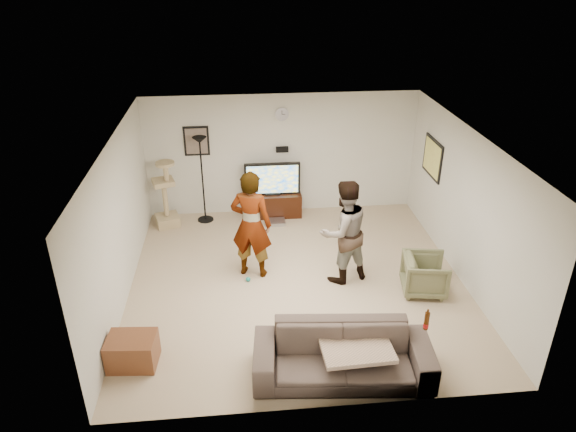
{
  "coord_description": "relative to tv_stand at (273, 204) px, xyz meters",
  "views": [
    {
      "loc": [
        -0.88,
        -7.32,
        4.94
      ],
      "look_at": [
        -0.13,
        0.2,
        1.13
      ],
      "focal_mm": 32.68,
      "sensor_mm": 36.0,
      "label": 1
    }
  ],
  "objects": [
    {
      "name": "cat_tree",
      "position": [
        -2.15,
        -0.22,
        0.44
      ],
      "size": [
        0.55,
        0.55,
        1.38
      ],
      "primitive_type": "cube",
      "rotation": [
        0.0,
        0.0,
        0.29
      ],
      "color": "tan",
      "rests_on": "floor"
    },
    {
      "name": "side_table",
      "position": [
        -2.18,
        -4.25,
        -0.03
      ],
      "size": [
        0.67,
        0.52,
        0.42
      ],
      "primitive_type": "cube",
      "rotation": [
        0.0,
        0.0,
        -0.08
      ],
      "color": "brown",
      "rests_on": "floor"
    },
    {
      "name": "person_left",
      "position": [
        -0.51,
        -2.19,
        0.7
      ],
      "size": [
        0.79,
        0.64,
        1.88
      ],
      "primitive_type": "imported",
      "rotation": [
        0.0,
        0.0,
        2.83
      ],
      "color": "gray",
      "rests_on": "floor"
    },
    {
      "name": "person_right",
      "position": [
        0.98,
        -2.49,
        0.65
      ],
      "size": [
        1.04,
        0.93,
        1.78
      ],
      "primitive_type": "imported",
      "rotation": [
        0.0,
        0.0,
        3.5
      ],
      "color": "#325E8D",
      "rests_on": "floor"
    },
    {
      "name": "floor_lamp",
      "position": [
        -1.4,
        -0.09,
        0.64
      ],
      "size": [
        0.32,
        0.32,
        1.77
      ],
      "primitive_type": "cylinder",
      "color": "black",
      "rests_on": "floor"
    },
    {
      "name": "armchair",
      "position": [
        2.23,
        -3.0,
        0.07
      ],
      "size": [
        0.79,
        0.78,
        0.63
      ],
      "primitive_type": "imported",
      "rotation": [
        0.0,
        0.0,
        1.4
      ],
      "color": "#636544",
      "rests_on": "floor"
    },
    {
      "name": "tv",
      "position": [
        0.0,
        0.0,
        0.58
      ],
      "size": [
        1.13,
        0.08,
        0.67
      ],
      "primitive_type": "cube",
      "color": "black",
      "rests_on": "tv_stand"
    },
    {
      "name": "floor",
      "position": [
        0.22,
        -2.5,
        -0.25
      ],
      "size": [
        5.5,
        5.5,
        0.02
      ],
      "primitive_type": "cube",
      "color": "tan",
      "rests_on": "ground"
    },
    {
      "name": "toy_ball",
      "position": [
        -0.59,
        -2.44,
        -0.2
      ],
      "size": [
        0.08,
        0.08,
        0.08
      ],
      "primitive_type": "sphere",
      "color": "#15817D",
      "rests_on": "floor"
    },
    {
      "name": "wall_front",
      "position": [
        0.22,
        -5.25,
        1.01
      ],
      "size": [
        5.5,
        0.04,
        2.5
      ],
      "primitive_type": "cube",
      "color": "silver",
      "rests_on": "floor"
    },
    {
      "name": "wall_left",
      "position": [
        -2.53,
        -2.5,
        1.01
      ],
      "size": [
        0.04,
        5.5,
        2.5
      ],
      "primitive_type": "cube",
      "color": "silver",
      "rests_on": "floor"
    },
    {
      "name": "picture_right",
      "position": [
        2.95,
        -0.9,
        1.26
      ],
      "size": [
        0.03,
        0.78,
        0.62
      ],
      "primitive_type": "cube",
      "color": "#E7DC69",
      "rests_on": "wall_right"
    },
    {
      "name": "wall_back",
      "position": [
        0.22,
        0.25,
        1.01
      ],
      "size": [
        5.5,
        0.04,
        2.5
      ],
      "primitive_type": "cube",
      "color": "silver",
      "rests_on": "floor"
    },
    {
      "name": "wall_clock",
      "position": [
        0.22,
        0.22,
        1.86
      ],
      "size": [
        0.26,
        0.04,
        0.26
      ],
      "primitive_type": "cylinder",
      "rotation": [
        1.57,
        0.0,
        0.0
      ],
      "color": "white",
      "rests_on": "wall_back"
    },
    {
      "name": "tv_stand",
      "position": [
        0.0,
        0.0,
        0.0
      ],
      "size": [
        1.17,
        0.45,
        0.49
      ],
      "primitive_type": "cube",
      "color": "black",
      "rests_on": "floor"
    },
    {
      "name": "beer_bottle",
      "position": [
        1.61,
        -4.73,
        0.55
      ],
      "size": [
        0.06,
        0.06,
        0.25
      ],
      "primitive_type": "cylinder",
      "color": "#421E06",
      "rests_on": "sofa"
    },
    {
      "name": "picture_back",
      "position": [
        -1.48,
        0.23,
        1.36
      ],
      "size": [
        0.42,
        0.03,
        0.52
      ],
      "primitive_type": "cube",
      "color": "#665850",
      "rests_on": "wall_back"
    },
    {
      "name": "wall_right",
      "position": [
        2.97,
        -2.5,
        1.01
      ],
      "size": [
        0.04,
        5.5,
        2.5
      ],
      "primitive_type": "cube",
      "color": "silver",
      "rests_on": "floor"
    },
    {
      "name": "throw_blanket",
      "position": [
        0.72,
        -4.73,
        0.21
      ],
      "size": [
        0.93,
        0.74,
        0.06
      ],
      "primitive_type": "cube",
      "rotation": [
        0.0,
        0.0,
        0.04
      ],
      "color": "tan",
      "rests_on": "sofa"
    },
    {
      "name": "sofa",
      "position": [
        0.56,
        -4.73,
        0.09
      ],
      "size": [
        2.35,
        1.09,
        0.67
      ],
      "primitive_type": "imported",
      "rotation": [
        0.0,
        0.0,
        -0.09
      ],
      "color": "#483B35",
      "rests_on": "floor"
    },
    {
      "name": "console_box",
      "position": [
        0.02,
        -0.4,
        -0.21
      ],
      "size": [
        0.4,
        0.3,
        0.07
      ],
      "primitive_type": "cube",
      "color": "#ABABB8",
      "rests_on": "floor"
    },
    {
      "name": "wall_speaker",
      "position": [
        0.22,
        0.19,
        1.14
      ],
      "size": [
        0.25,
        0.1,
        0.1
      ],
      "primitive_type": "cube",
      "color": "black",
      "rests_on": "wall_back"
    },
    {
      "name": "tv_screen",
      "position": [
        0.0,
        -0.04,
        0.58
      ],
      "size": [
        1.04,
        0.01,
        0.59
      ],
      "primitive_type": "cube",
      "color": "yellow",
      "rests_on": "tv"
    },
    {
      "name": "ceiling",
      "position": [
        0.22,
        -2.5,
        2.27
      ],
      "size": [
        5.5,
        5.5,
        0.02
      ],
      "primitive_type": "cube",
      "color": "silver",
      "rests_on": "wall_back"
    }
  ]
}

